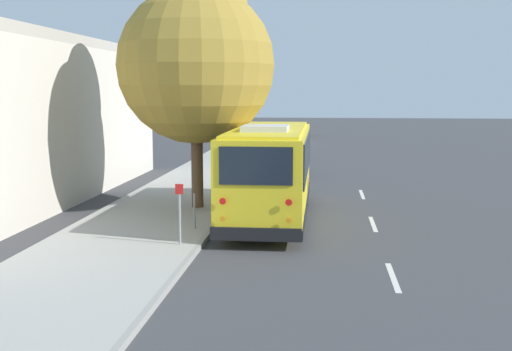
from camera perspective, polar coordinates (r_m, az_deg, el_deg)
name	(u,v)px	position (r m, az deg, el deg)	size (l,w,h in m)	color
ground_plane	(278,225)	(20.78, 1.94, -4.45)	(160.00, 160.00, 0.00)	#3D3D3F
sidewalk_slab	(151,220)	(21.45, -9.35, -3.95)	(80.00, 4.39, 0.15)	#A3A099
curb_strip	(219,222)	(20.98, -3.35, -4.13)	(80.00, 0.14, 0.15)	gray
shuttle_bus	(270,168)	(21.48, 1.22, 0.68)	(9.00, 2.72, 3.26)	yellow
parked_sedan_blue	(282,163)	(32.87, 2.32, 1.08)	(4.63, 1.85, 1.28)	navy
parked_sedan_gray	(283,151)	(39.78, 2.39, 2.21)	(4.72, 1.87, 1.27)	slate
parked_sedan_silver	(293,141)	(47.29, 3.34, 3.07)	(4.75, 1.84, 1.26)	#A8AAAF
parked_sedan_white	(295,135)	(53.49, 3.45, 3.61)	(4.22, 1.84, 1.29)	silver
parked_sedan_maroon	(299,130)	(59.94, 3.81, 4.04)	(4.44, 2.09, 1.29)	maroon
street_tree	(197,54)	(23.07, -5.30, 10.67)	(5.53, 5.53, 8.65)	brown
sign_post_near	(180,213)	(17.57, -6.80, -3.37)	(0.06, 0.22, 1.67)	gray
sign_post_far	(194,211)	(19.57, -5.49, -3.17)	(0.06, 0.06, 1.08)	gray
lane_stripe_behind	(393,277)	(15.50, 12.08, -8.82)	(2.40, 0.14, 0.01)	silver
lane_stripe_mid	(373,224)	(21.30, 10.36, -4.26)	(2.40, 0.14, 0.01)	silver
lane_stripe_ahead	(362,194)	(27.18, 9.40, -1.66)	(2.40, 0.14, 0.01)	silver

